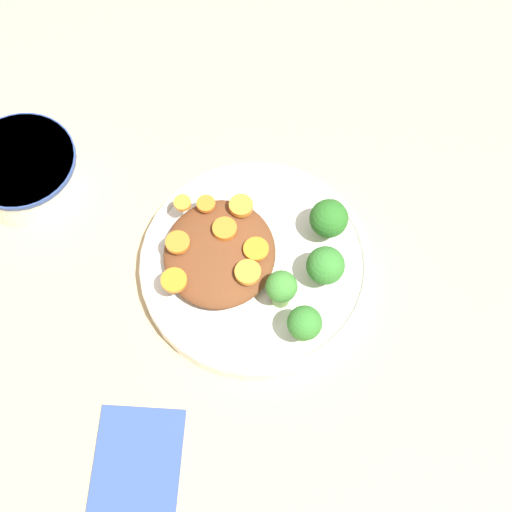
{
  "coord_description": "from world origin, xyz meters",
  "views": [
    {
      "loc": [
        0.31,
        0.03,
        0.7
      ],
      "look_at": [
        0.0,
        0.0,
        0.04
      ],
      "focal_mm": 50.0,
      "sensor_mm": 36.0,
      "label": 1
    }
  ],
  "objects": [
    {
      "name": "stew_mound",
      "position": [
        -0.0,
        -0.04,
        0.04
      ],
      "size": [
        0.12,
        0.12,
        0.03
      ],
      "primitive_type": "ellipsoid",
      "color": "brown",
      "rests_on": "plate"
    },
    {
      "name": "carrot_slice_4",
      "position": [
        -0.0,
        -0.08,
        0.05
      ],
      "size": [
        0.02,
        0.02,
        0.01
      ],
      "primitive_type": "cylinder",
      "color": "orange",
      "rests_on": "stew_mound"
    },
    {
      "name": "carrot_slice_5",
      "position": [
        -0.05,
        -0.08,
        0.05
      ],
      "size": [
        0.02,
        0.02,
        0.0
      ],
      "primitive_type": "cylinder",
      "color": "orange",
      "rests_on": "stew_mound"
    },
    {
      "name": "carrot_slice_6",
      "position": [
        -0.0,
        -0.0,
        0.05
      ],
      "size": [
        0.03,
        0.03,
        0.0
      ],
      "primitive_type": "cylinder",
      "color": "orange",
      "rests_on": "stew_mound"
    },
    {
      "name": "plate",
      "position": [
        0.0,
        0.0,
        0.01
      ],
      "size": [
        0.25,
        0.25,
        0.03
      ],
      "color": "silver",
      "rests_on": "ground_plane"
    },
    {
      "name": "carrot_slice_2",
      "position": [
        -0.05,
        -0.06,
        0.05
      ],
      "size": [
        0.02,
        0.02,
        0.0
      ],
      "primitive_type": "cylinder",
      "color": "orange",
      "rests_on": "stew_mound"
    },
    {
      "name": "broccoli_floret_1",
      "position": [
        0.04,
        0.03,
        0.05
      ],
      "size": [
        0.03,
        0.03,
        0.05
      ],
      "color": "#759E51",
      "rests_on": "plate"
    },
    {
      "name": "carrot_slice_1",
      "position": [
        0.04,
        -0.08,
        0.05
      ],
      "size": [
        0.03,
        0.03,
        0.0
      ],
      "primitive_type": "cylinder",
      "color": "orange",
      "rests_on": "stew_mound"
    },
    {
      "name": "dip_bowl",
      "position": [
        -0.08,
        -0.26,
        0.03
      ],
      "size": [
        0.12,
        0.12,
        0.05
      ],
      "color": "white",
      "rests_on": "ground_plane"
    },
    {
      "name": "broccoli_floret_3",
      "position": [
        0.08,
        0.05,
        0.05
      ],
      "size": [
        0.03,
        0.03,
        0.05
      ],
      "color": "#7FA85B",
      "rests_on": "plate"
    },
    {
      "name": "carrot_slice_3",
      "position": [
        -0.05,
        -0.02,
        0.05
      ],
      "size": [
        0.03,
        0.03,
        0.01
      ],
      "primitive_type": "cylinder",
      "color": "orange",
      "rests_on": "stew_mound"
    },
    {
      "name": "carrot_slice_0",
      "position": [
        0.03,
        -0.01,
        0.05
      ],
      "size": [
        0.03,
        0.03,
        0.01
      ],
      "primitive_type": "cylinder",
      "color": "orange",
      "rests_on": "stew_mound"
    },
    {
      "name": "broccoli_floret_0",
      "position": [
        0.01,
        0.07,
        0.05
      ],
      "size": [
        0.04,
        0.04,
        0.05
      ],
      "color": "#7FA85B",
      "rests_on": "plate"
    },
    {
      "name": "napkin",
      "position": [
        0.22,
        -0.09,
        0.0
      ],
      "size": [
        0.13,
        0.09,
        0.01
      ],
      "rotation": [
        0.0,
        0.0,
        0.03
      ],
      "color": "#334C8C",
      "rests_on": "ground_plane"
    },
    {
      "name": "carrot_slice_7",
      "position": [
        -0.02,
        -0.03,
        0.05
      ],
      "size": [
        0.03,
        0.03,
        0.01
      ],
      "primitive_type": "cylinder",
      "color": "orange",
      "rests_on": "stew_mound"
    },
    {
      "name": "broccoli_floret_2",
      "position": [
        -0.04,
        0.07,
        0.05
      ],
      "size": [
        0.04,
        0.04,
        0.05
      ],
      "color": "#7FA85B",
      "rests_on": "plate"
    },
    {
      "name": "ground_plane",
      "position": [
        0.0,
        0.0,
        0.0
      ],
      "size": [
        4.0,
        4.0,
        0.0
      ],
      "primitive_type": "plane",
      "color": "tan"
    }
  ]
}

